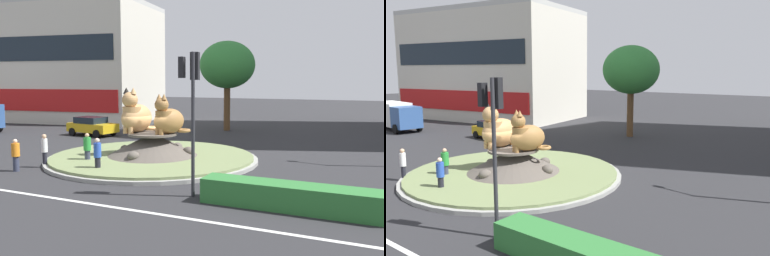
{
  "view_description": "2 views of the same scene",
  "coord_description": "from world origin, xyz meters",
  "views": [
    {
      "loc": [
        12.05,
        -20.35,
        4.5
      ],
      "look_at": [
        2.51,
        -0.13,
        1.96
      ],
      "focal_mm": 39.73,
      "sensor_mm": 36.0,
      "label": 1
    },
    {
      "loc": [
        15.07,
        -14.22,
        5.78
      ],
      "look_at": [
        2.86,
        2.06,
        2.71
      ],
      "focal_mm": 35.79,
      "sensor_mm": 36.0,
      "label": 2
    }
  ],
  "objects": [
    {
      "name": "pedestrian_green_shirt",
      "position": [
        -2.46,
        -2.61,
        0.89
      ],
      "size": [
        0.39,
        0.39,
        1.7
      ],
      "rotation": [
        0.0,
        0.0,
        3.98
      ],
      "color": "#33384C",
      "rests_on": "ground"
    },
    {
      "name": "shophouse_block",
      "position": [
        -22.05,
        17.69,
        6.4
      ],
      "size": [
        21.68,
        14.59,
        12.81
      ],
      "rotation": [
        0.0,
        0.0,
        0.15
      ],
      "color": "beige",
      "rests_on": "ground"
    },
    {
      "name": "pedestrian_orange_shirt",
      "position": [
        -4.64,
        -5.39,
        0.84
      ],
      "size": [
        0.39,
        0.39,
        1.61
      ],
      "rotation": [
        0.0,
        0.0,
        4.61
      ],
      "color": "#33384C",
      "rests_on": "ground"
    },
    {
      "name": "roundabout_island",
      "position": [
        0.0,
        0.0,
        0.5
      ],
      "size": [
        11.78,
        11.78,
        1.55
      ],
      "color": "gray",
      "rests_on": "ground"
    },
    {
      "name": "traffic_light_mast",
      "position": [
        5.14,
        -5.72,
        4.04
      ],
      "size": [
        0.71,
        0.58,
        5.55
      ],
      "rotation": [
        0.0,
        0.0,
        1.67
      ],
      "color": "#2D2D33",
      "rests_on": "ground"
    },
    {
      "name": "sedan_on_far_lane",
      "position": [
        -9.9,
        7.16,
        0.8
      ],
      "size": [
        4.28,
        2.47,
        1.52
      ],
      "rotation": [
        0.0,
        0.0,
        -0.12
      ],
      "color": "gold",
      "rests_on": "ground"
    },
    {
      "name": "pedestrian_blue_shirt",
      "position": [
        -0.63,
        -4.11,
        0.92
      ],
      "size": [
        0.36,
        0.36,
        1.73
      ],
      "rotation": [
        0.0,
        0.0,
        2.73
      ],
      "color": "black",
      "rests_on": "ground"
    },
    {
      "name": "pedestrian_white_shirt",
      "position": [
        -4.02,
        -4.09,
        0.94
      ],
      "size": [
        0.31,
        0.31,
        1.74
      ],
      "rotation": [
        0.0,
        0.0,
        2.39
      ],
      "color": "black",
      "rests_on": "ground"
    },
    {
      "name": "lane_centreline",
      "position": [
        0.0,
        -8.28,
        0.0
      ],
      "size": [
        112.0,
        0.2,
        0.01
      ],
      "primitive_type": "cube",
      "color": "silver",
      "rests_on": "ground"
    },
    {
      "name": "cat_statue_calico",
      "position": [
        -1.0,
        -0.15,
        2.48
      ],
      "size": [
        1.74,
        2.55,
        2.54
      ],
      "rotation": [
        0.0,
        0.0,
        -1.65
      ],
      "color": "tan",
      "rests_on": "roundabout_island"
    },
    {
      "name": "ground_plane",
      "position": [
        0.0,
        0.0,
        0.0
      ],
      "size": [
        160.0,
        160.0,
        0.0
      ],
      "primitive_type": "plane",
      "color": "#28282B"
    },
    {
      "name": "cat_statue_tabby",
      "position": [
        0.97,
        0.02,
        2.36
      ],
      "size": [
        1.93,
        2.22,
        2.21
      ],
      "rotation": [
        0.0,
        0.0,
        -1.94
      ],
      "color": "#9E703D",
      "rests_on": "roundabout_island"
    },
    {
      "name": "clipped_hedge_strip",
      "position": [
        9.06,
        -5.85,
        0.45
      ],
      "size": [
        6.5,
        1.2,
        0.9
      ],
      "primitive_type": "cube",
      "color": "#2D7033",
      "rests_on": "ground"
    },
    {
      "name": "broadleaf_tree_behind_island",
      "position": [
        -1.28,
        15.23,
        5.79
      ],
      "size": [
        4.91,
        4.91,
        7.93
      ],
      "color": "brown",
      "rests_on": "ground"
    }
  ]
}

